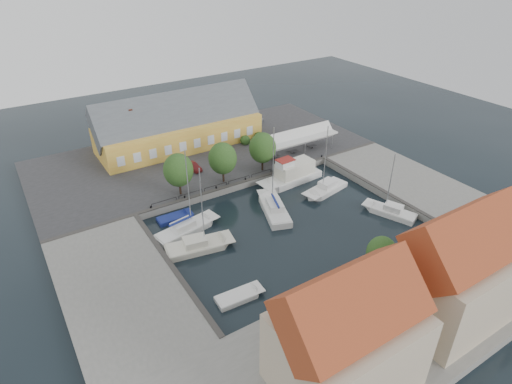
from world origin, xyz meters
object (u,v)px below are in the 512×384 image
center_sailboat (274,210)px  launch_nw (175,219)px  warehouse (175,127)px  car_red (193,167)px  trawler (292,176)px  east_boat_a (326,190)px  east_boat_c (390,213)px  west_boat_b (198,247)px  launch_sw (239,297)px  car_silver (256,120)px  west_boat_a (186,230)px  tent_canopy (299,137)px

center_sailboat → launch_nw: size_ratio=2.59×
warehouse → launch_nw: bearing=-114.2°
car_red → trawler: 15.71m
center_sailboat → east_boat_a: center_sailboat is taller
east_boat_c → west_boat_b: west_boat_b is taller
car_red → west_boat_b: 19.28m
east_boat_c → launch_nw: 29.41m
west_boat_b → launch_nw: west_boat_b is taller
west_boat_b → launch_sw: bearing=-90.2°
warehouse → car_silver: (17.57, 1.43, -2.81)m
warehouse → car_silver: bearing=4.7°
launch_sw → launch_nw: launch_sw is taller
west_boat_a → car_red: bearing=61.3°
tent_canopy → car_red: bearing=169.2°
car_silver → car_red: car_silver is taller
tent_canopy → center_sailboat: bearing=-137.6°
car_red → west_boat_b: bearing=-123.0°
warehouse → east_boat_a: east_boat_a is taller
car_red → center_sailboat: bearing=-82.7°
car_silver → launch_nw: size_ratio=0.74×
warehouse → car_red: (-1.65, -10.36, -2.84)m
launch_sw → west_boat_b: bearing=89.8°
center_sailboat → east_boat_c: center_sailboat is taller
east_boat_a → launch_sw: (-22.24, -12.28, -0.17)m
car_silver → west_boat_a: size_ratio=0.31×
tent_canopy → car_red: (-18.24, 3.49, -2.10)m
tent_canopy → center_sailboat: (-13.46, -12.29, -3.32)m
east_boat_c → trawler: bearing=111.5°
center_sailboat → west_boat_b: (-12.45, -1.86, -0.10)m
center_sailboat → launch_sw: size_ratio=2.38×
warehouse → tent_canopy: size_ratio=2.04×
center_sailboat → trawler: center_sailboat is taller
west_boat_a → launch_nw: west_boat_a is taller
trawler → launch_nw: size_ratio=2.25×
warehouse → car_silver: size_ratio=7.83×
launch_nw → east_boat_c: bearing=-30.1°
trawler → car_red: bearing=140.3°
east_boat_c → launch_sw: east_boat_c is taller
west_boat_b → launch_nw: bearing=89.2°
trawler → launch_sw: 26.42m
tent_canopy → west_boat_b: bearing=-151.4°
trawler → car_silver: bearing=71.9°
launch_nw → trawler: bearing=0.1°
warehouse → west_boat_a: west_boat_a is taller
warehouse → trawler: (10.43, -20.40, -3.41)m
center_sailboat → trawler: size_ratio=1.15×
car_silver → east_boat_a: 27.47m
tent_canopy → car_silver: tent_canopy is taller
tent_canopy → west_boat_b: size_ratio=1.22×
warehouse → west_boat_a: 25.92m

